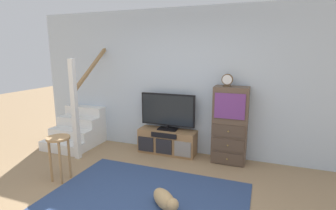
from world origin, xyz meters
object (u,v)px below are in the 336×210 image
object	(u,v)px
side_cabinet	(230,125)
television	(168,111)
media_console	(167,142)
desk_clock	(227,80)
bar_stool_near	(59,148)
dog	(165,200)

from	to	relation	value
side_cabinet	television	bearing A→B (deg)	179.32
media_console	desk_clock	world-z (taller)	desk_clock
bar_stool_near	dog	distance (m)	1.80
desk_clock	bar_stool_near	size ratio (longest dim) A/B	0.31
bar_stool_near	media_console	bearing A→B (deg)	53.76
bar_stool_near	dog	size ratio (longest dim) A/B	1.46
bar_stool_near	television	bearing A→B (deg)	54.18
side_cabinet	media_console	bearing A→B (deg)	-179.49
television	side_cabinet	xyz separation A→B (m)	(1.16, -0.01, -0.16)
side_cabinet	desk_clock	xyz separation A→B (m)	(-0.08, -0.01, 0.78)
media_console	dog	world-z (taller)	media_console
media_console	desk_clock	distance (m)	1.62
dog	side_cabinet	bearing A→B (deg)	72.21
media_console	dog	size ratio (longest dim) A/B	2.35
television	bar_stool_near	xyz separation A→B (m)	(-1.14, -1.57, -0.32)
side_cabinet	bar_stool_near	xyz separation A→B (m)	(-2.29, -1.56, -0.16)
dog	television	bearing A→B (deg)	109.69
side_cabinet	bar_stool_near	bearing A→B (deg)	-145.74
media_console	bar_stool_near	xyz separation A→B (m)	(-1.14, -1.55, 0.28)
desk_clock	dog	distance (m)	2.19
television	dog	distance (m)	1.95
television	desk_clock	distance (m)	1.24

